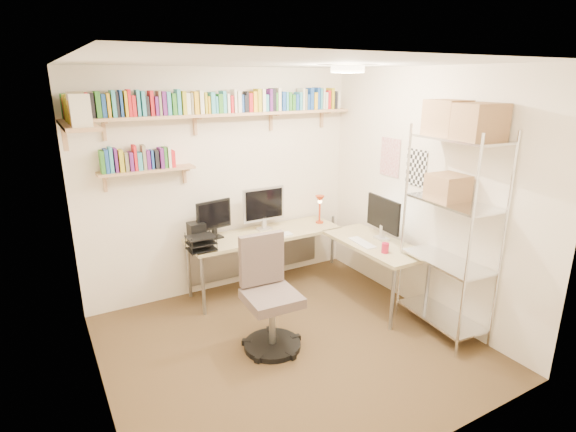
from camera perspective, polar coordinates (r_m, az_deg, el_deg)
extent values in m
plane|color=#45331D|center=(4.36, 0.27, -16.08)|extent=(3.20, 3.20, 0.00)
cube|color=beige|center=(5.13, -8.18, 4.14)|extent=(3.20, 0.04, 2.50)
cube|color=beige|center=(3.36, -24.11, -4.19)|extent=(0.04, 3.00, 2.50)
cube|color=beige|center=(4.80, 17.07, 2.66)|extent=(0.04, 3.00, 2.50)
cube|color=beige|center=(2.72, 16.58, -8.33)|extent=(3.20, 0.04, 2.50)
cube|color=white|center=(3.65, 0.32, 18.92)|extent=(3.20, 3.00, 0.04)
cube|color=white|center=(5.11, 12.81, 7.28)|extent=(0.01, 0.30, 0.42)
cube|color=white|center=(4.84, 15.96, 5.91)|extent=(0.01, 0.28, 0.38)
cylinder|color=#FFEAC6|center=(4.20, 7.57, 17.99)|extent=(0.30, 0.30, 0.06)
cube|color=tan|center=(4.90, -8.00, 12.67)|extent=(3.05, 0.25, 0.03)
cube|color=tan|center=(4.13, -25.23, 10.46)|extent=(0.25, 1.00, 0.03)
cube|color=tan|center=(4.74, -17.45, 5.56)|extent=(0.95, 0.20, 0.02)
cube|color=tan|center=(4.66, -22.31, 10.50)|extent=(0.03, 0.20, 0.20)
cube|color=tan|center=(4.86, -11.61, 11.63)|extent=(0.03, 0.20, 0.20)
cube|color=tan|center=(5.22, -2.00, 12.31)|extent=(0.03, 0.20, 0.20)
cube|color=tan|center=(5.58, 4.52, 12.58)|extent=(0.03, 0.20, 0.20)
cube|color=teal|center=(4.55, -25.84, 12.22)|extent=(0.02, 0.12, 0.19)
cube|color=black|center=(4.55, -25.32, 12.40)|extent=(0.04, 0.15, 0.20)
cube|color=teal|center=(4.56, -24.65, 12.39)|extent=(0.04, 0.12, 0.19)
cube|color=red|center=(4.56, -24.18, 12.69)|extent=(0.02, 0.12, 0.23)
cube|color=black|center=(4.57, -23.68, 12.72)|extent=(0.04, 0.12, 0.22)
cube|color=#2F7828|center=(4.57, -23.03, 12.89)|extent=(0.04, 0.14, 0.24)
cube|color=#1E499B|center=(4.58, -22.40, 12.81)|extent=(0.04, 0.12, 0.21)
cube|color=gold|center=(4.58, -21.90, 12.91)|extent=(0.03, 0.14, 0.22)
cube|color=teal|center=(4.59, -21.34, 13.14)|extent=(0.04, 0.14, 0.24)
cube|color=black|center=(4.60, -20.92, 13.11)|extent=(0.02, 0.14, 0.23)
cube|color=#1E499B|center=(4.60, -20.49, 13.24)|extent=(0.02, 0.13, 0.25)
cube|color=gold|center=(4.61, -19.99, 13.24)|extent=(0.03, 0.15, 0.24)
cube|color=red|center=(4.62, -19.57, 13.37)|extent=(0.03, 0.13, 0.25)
cube|color=red|center=(4.62, -19.08, 13.07)|extent=(0.03, 0.13, 0.19)
cube|color=teal|center=(4.63, -18.55, 13.45)|extent=(0.03, 0.12, 0.25)
cube|color=teal|center=(4.64, -17.98, 13.43)|extent=(0.03, 0.13, 0.23)
cube|color=black|center=(4.65, -17.50, 13.17)|extent=(0.03, 0.12, 0.18)
cube|color=red|center=(4.66, -17.00, 13.54)|extent=(0.03, 0.12, 0.24)
cube|color=#5B1C6C|center=(4.67, -16.48, 13.25)|extent=(0.03, 0.15, 0.18)
cube|color=#7C755A|center=(4.68, -16.08, 13.61)|extent=(0.02, 0.14, 0.23)
cube|color=#5B1C6C|center=(4.69, -15.52, 13.63)|extent=(0.04, 0.11, 0.23)
cube|color=teal|center=(4.70, -15.01, 13.65)|extent=(0.04, 0.13, 0.22)
cube|color=#2F7828|center=(4.71, -14.40, 13.60)|extent=(0.04, 0.14, 0.21)
cube|color=teal|center=(4.73, -13.83, 13.88)|extent=(0.04, 0.12, 0.25)
cube|color=gold|center=(4.74, -13.21, 13.81)|extent=(0.04, 0.14, 0.23)
cube|color=beige|center=(4.76, -12.67, 13.75)|extent=(0.04, 0.11, 0.21)
cube|color=#7C755A|center=(4.77, -12.25, 13.79)|extent=(0.02, 0.12, 0.21)
cube|color=gold|center=(4.78, -11.73, 13.90)|extent=(0.04, 0.12, 0.22)
cube|color=beige|center=(4.80, -11.08, 14.01)|extent=(0.04, 0.13, 0.23)
cube|color=gold|center=(4.81, -10.54, 13.92)|extent=(0.02, 0.12, 0.21)
cube|color=gold|center=(4.83, -10.15, 13.71)|extent=(0.02, 0.11, 0.17)
cube|color=teal|center=(4.84, -9.71, 13.99)|extent=(0.04, 0.14, 0.21)
cube|color=teal|center=(4.85, -9.23, 13.77)|extent=(0.02, 0.13, 0.17)
cube|color=#2F7828|center=(4.87, -8.80, 13.93)|extent=(0.04, 0.15, 0.19)
cube|color=teal|center=(4.88, -8.29, 14.15)|extent=(0.04, 0.13, 0.23)
cube|color=beige|center=(4.90, -7.78, 14.02)|extent=(0.03, 0.13, 0.20)
cube|color=red|center=(4.92, -7.31, 13.92)|extent=(0.03, 0.11, 0.18)
cube|color=beige|center=(4.93, -6.93, 14.30)|extent=(0.03, 0.13, 0.24)
cube|color=beige|center=(4.95, -6.44, 14.22)|extent=(0.04, 0.14, 0.22)
cube|color=#1E499B|center=(4.96, -6.01, 14.03)|extent=(0.03, 0.12, 0.18)
cube|color=black|center=(4.98, -5.65, 14.02)|extent=(0.03, 0.13, 0.18)
cube|color=black|center=(4.99, -5.37, 14.25)|extent=(0.02, 0.11, 0.22)
cube|color=red|center=(5.00, -4.97, 14.16)|extent=(0.04, 0.12, 0.20)
cube|color=gold|center=(5.02, -4.45, 14.29)|extent=(0.04, 0.13, 0.21)
cube|color=gold|center=(5.05, -3.90, 14.46)|extent=(0.04, 0.13, 0.24)
cube|color=beige|center=(5.07, -3.36, 14.48)|extent=(0.04, 0.14, 0.24)
cube|color=teal|center=(5.09, -2.91, 14.15)|extent=(0.04, 0.11, 0.18)
cube|color=#5B1C6C|center=(5.11, -2.47, 14.50)|extent=(0.03, 0.14, 0.24)
cube|color=black|center=(5.13, -2.03, 14.55)|extent=(0.04, 0.12, 0.24)
cube|color=#2F7828|center=(5.15, -1.66, 14.30)|extent=(0.02, 0.11, 0.20)
cube|color=beige|center=(5.16, -1.31, 14.59)|extent=(0.04, 0.11, 0.25)
cube|color=#1E499B|center=(5.19, -0.82, 14.38)|extent=(0.04, 0.13, 0.21)
cube|color=teal|center=(5.21, -0.43, 14.37)|extent=(0.03, 0.14, 0.20)
cube|color=#2F7828|center=(5.23, -0.02, 14.37)|extent=(0.04, 0.14, 0.20)
cube|color=#2F7828|center=(5.25, 0.49, 14.23)|extent=(0.04, 0.12, 0.17)
cube|color=#1E499B|center=(5.27, 0.89, 14.26)|extent=(0.04, 0.13, 0.18)
cube|color=teal|center=(5.30, 1.30, 14.39)|extent=(0.03, 0.14, 0.20)
cube|color=beige|center=(5.31, 1.67, 14.63)|extent=(0.02, 0.14, 0.24)
cube|color=#7C755A|center=(5.33, 2.02, 14.58)|extent=(0.03, 0.11, 0.23)
cube|color=#1E499B|center=(5.36, 2.37, 14.27)|extent=(0.03, 0.11, 0.17)
cube|color=#1E499B|center=(5.38, 2.77, 14.65)|extent=(0.04, 0.12, 0.24)
cube|color=gold|center=(5.40, 3.20, 14.39)|extent=(0.04, 0.14, 0.19)
cube|color=#1E499B|center=(5.43, 3.59, 14.68)|extent=(0.04, 0.12, 0.25)
cube|color=teal|center=(5.45, 3.98, 14.63)|extent=(0.02, 0.11, 0.24)
cube|color=beige|center=(5.47, 4.31, 14.67)|extent=(0.02, 0.12, 0.24)
cube|color=beige|center=(5.49, 4.64, 14.40)|extent=(0.03, 0.11, 0.19)
cube|color=red|center=(5.51, 4.97, 14.50)|extent=(0.04, 0.11, 0.21)
cube|color=gold|center=(5.54, 5.37, 14.65)|extent=(0.04, 0.13, 0.24)
cube|color=black|center=(5.56, 5.73, 14.46)|extent=(0.03, 0.13, 0.20)
cube|color=beige|center=(5.59, 6.10, 14.40)|extent=(0.03, 0.14, 0.19)
cube|color=beige|center=(3.70, -24.83, 12.02)|extent=(0.14, 0.04, 0.24)
cube|color=beige|center=(3.75, -24.86, 11.70)|extent=(0.13, 0.04, 0.19)
cube|color=#5B1C6C|center=(3.79, -24.96, 11.97)|extent=(0.13, 0.02, 0.22)
cube|color=gold|center=(3.83, -24.99, 11.76)|extent=(0.15, 0.04, 0.19)
cube|color=red|center=(3.87, -25.04, 11.65)|extent=(0.12, 0.03, 0.17)
cube|color=gold|center=(3.93, -25.12, 11.71)|extent=(0.12, 0.04, 0.17)
cube|color=#7C755A|center=(3.97, -25.26, 12.29)|extent=(0.13, 0.03, 0.25)
cube|color=gold|center=(4.01, -25.28, 11.98)|extent=(0.15, 0.04, 0.20)
cube|color=gold|center=(4.05, -25.34, 12.07)|extent=(0.13, 0.04, 0.21)
cube|color=#1E499B|center=(4.09, -25.39, 12.07)|extent=(0.11, 0.03, 0.21)
cube|color=beige|center=(4.13, -25.44, 12.07)|extent=(0.13, 0.02, 0.20)
cube|color=gold|center=(4.17, -25.50, 12.19)|extent=(0.12, 0.04, 0.22)
cube|color=gold|center=(4.22, -25.57, 12.24)|extent=(0.15, 0.04, 0.22)
cube|color=teal|center=(4.25, -25.60, 12.15)|extent=(0.14, 0.02, 0.20)
cube|color=gold|center=(4.28, -25.64, 12.22)|extent=(0.15, 0.02, 0.21)
cube|color=gold|center=(4.32, -25.66, 11.99)|extent=(0.13, 0.04, 0.17)
cube|color=gold|center=(4.37, -25.76, 12.33)|extent=(0.13, 0.04, 0.22)
cube|color=red|center=(4.43, -25.80, 12.16)|extent=(0.14, 0.04, 0.19)
cube|color=#2F7828|center=(4.48, -25.88, 12.31)|extent=(0.12, 0.04, 0.21)
cube|color=#2F7828|center=(4.53, -25.95, 12.42)|extent=(0.15, 0.04, 0.22)
cube|color=#2F7828|center=(4.65, -22.55, 6.36)|extent=(0.03, 0.14, 0.22)
cube|color=#1E499B|center=(4.65, -22.09, 6.49)|extent=(0.03, 0.14, 0.23)
cube|color=teal|center=(4.66, -21.60, 6.66)|extent=(0.03, 0.11, 0.25)
cube|color=#5B1C6C|center=(4.67, -21.06, 6.65)|extent=(0.03, 0.12, 0.23)
cube|color=gold|center=(4.68, -20.48, 6.61)|extent=(0.04, 0.13, 0.21)
cube|color=#7C755A|center=(4.69, -19.86, 6.50)|extent=(0.03, 0.11, 0.18)
cube|color=#5B1C6C|center=(4.69, -19.36, 6.57)|extent=(0.03, 0.14, 0.18)
cube|color=red|center=(4.70, -18.90, 7.03)|extent=(0.03, 0.12, 0.25)
cube|color=teal|center=(4.71, -18.39, 6.65)|extent=(0.04, 0.12, 0.18)
cube|color=#7C755A|center=(4.71, -17.88, 7.12)|extent=(0.03, 0.12, 0.24)
cube|color=#5B1C6C|center=(4.72, -17.42, 6.86)|extent=(0.03, 0.13, 0.19)
cube|color=#1E499B|center=(4.73, -16.93, 6.91)|extent=(0.02, 0.11, 0.19)
cube|color=black|center=(4.74, -16.40, 6.95)|extent=(0.04, 0.12, 0.18)
cube|color=#5B1C6C|center=(4.75, -15.86, 7.14)|extent=(0.04, 0.15, 0.20)
cube|color=#2F7828|center=(4.76, -15.40, 7.21)|extent=(0.03, 0.12, 0.21)
cube|color=beige|center=(4.77, -14.96, 7.29)|extent=(0.03, 0.14, 0.21)
cube|color=red|center=(4.78, -14.52, 7.09)|extent=(0.04, 0.13, 0.17)
cube|color=tan|center=(5.14, -2.95, -2.35)|extent=(1.78, 0.56, 0.04)
cube|color=tan|center=(4.93, 11.00, -3.51)|extent=(0.56, 1.22, 0.04)
cylinder|color=gray|center=(4.78, -10.72, -8.72)|extent=(0.04, 0.04, 0.65)
cylinder|color=gray|center=(5.18, -12.47, -6.71)|extent=(0.04, 0.04, 0.65)
cylinder|color=gray|center=(6.00, 5.67, -3.04)|extent=(0.04, 0.04, 0.65)
cylinder|color=gray|center=(4.55, 13.12, -10.26)|extent=(0.04, 0.04, 0.65)
cylinder|color=gray|center=(4.85, 17.24, -8.79)|extent=(0.04, 0.04, 0.65)
cube|color=gray|center=(5.45, -4.07, -4.58)|extent=(1.68, 0.02, 0.51)
cube|color=silver|center=(5.16, -3.11, 1.53)|extent=(0.51, 0.03, 0.39)
cube|color=black|center=(5.15, -3.02, 1.48)|extent=(0.46, 0.00, 0.34)
cube|color=black|center=(4.94, -9.41, 0.15)|extent=(0.41, 0.03, 0.32)
cube|color=black|center=(4.95, 12.00, 0.28)|extent=(0.03, 0.54, 0.36)
cube|color=white|center=(4.94, 11.84, 0.24)|extent=(0.00, 0.49, 0.31)
cube|color=white|center=(5.01, -1.61, -2.54)|extent=(0.39, 0.12, 0.01)
cube|color=white|center=(4.87, 9.40, -3.37)|extent=(0.12, 0.37, 0.01)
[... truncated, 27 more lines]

